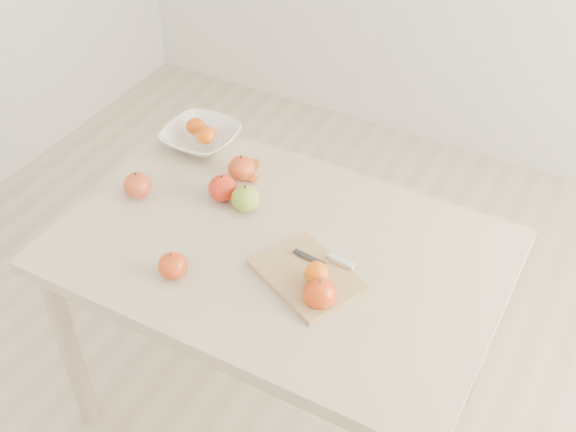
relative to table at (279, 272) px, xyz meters
The scene contains 16 objects.
ground 0.65m from the table, ahead, with size 3.50×3.50×0.00m, color #C6B293.
table is the anchor object (origin of this frame).
cutting_board 0.18m from the table, 30.28° to the right, with size 0.27×0.19×0.02m, color tan.
board_tangerine 0.23m from the table, 28.14° to the right, with size 0.06×0.06×0.05m, color #E45B08.
fruit_bowl 0.56m from the table, 146.70° to the left, with size 0.23×0.23×0.06m, color white.
bowl_tangerine_near 0.59m from the table, 147.24° to the left, with size 0.06×0.06×0.05m, color #CD4607.
bowl_tangerine_far 0.53m from the table, 146.26° to the left, with size 0.06×0.06×0.06m, color #CF4807.
orange_peel_a 0.39m from the table, 133.59° to the left, with size 0.06×0.04×0.00m, color #D4590E.
orange_peel_b 0.33m from the table, 136.04° to the left, with size 0.04×0.04×0.00m, color orange.
paring_knife 0.21m from the table, ahead, with size 0.17×0.05×0.01m.
apple_green 0.23m from the table, 150.09° to the left, with size 0.08×0.08×0.08m, color olive.
apple_red_c 0.32m from the table, 129.48° to the right, with size 0.08×0.08×0.07m, color #9E1607.
apple_red_a 0.35m from the table, 139.69° to the left, with size 0.08×0.08×0.07m, color #9D1510.
apple_red_e 0.27m from the table, 35.59° to the right, with size 0.09×0.09×0.08m, color #940D05.
apple_red_d 0.49m from the table, behind, with size 0.08×0.08×0.08m, color #A32918.
apple_red_b 0.30m from the table, 157.71° to the left, with size 0.08×0.08×0.08m, color #910708.
Camera 1 is at (0.71, -1.24, 2.09)m, focal length 45.00 mm.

